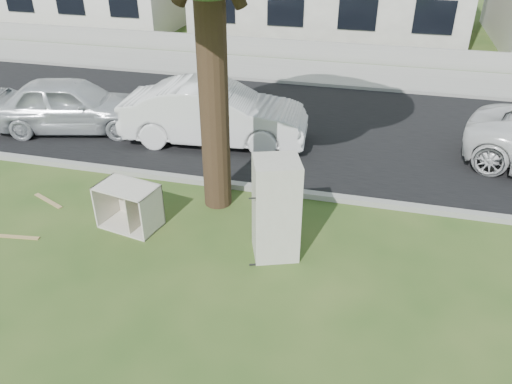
% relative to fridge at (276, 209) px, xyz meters
% --- Properties ---
extents(ground, '(120.00, 120.00, 0.00)m').
position_rel_fridge_xyz_m(ground, '(-1.06, -0.46, -0.89)').
color(ground, '#2D4C1B').
extents(road, '(120.00, 7.00, 0.01)m').
position_rel_fridge_xyz_m(road, '(-1.06, 5.54, -0.89)').
color(road, black).
rests_on(road, ground).
extents(kerb_near, '(120.00, 0.18, 0.12)m').
position_rel_fridge_xyz_m(kerb_near, '(-1.06, 1.99, -0.89)').
color(kerb_near, gray).
rests_on(kerb_near, ground).
extents(kerb_far, '(120.00, 0.18, 0.12)m').
position_rel_fridge_xyz_m(kerb_far, '(-1.06, 9.09, -0.89)').
color(kerb_far, gray).
rests_on(kerb_far, ground).
extents(sidewalk, '(120.00, 2.80, 0.01)m').
position_rel_fridge_xyz_m(sidewalk, '(-1.06, 10.54, -0.89)').
color(sidewalk, gray).
rests_on(sidewalk, ground).
extents(low_wall, '(120.00, 0.15, 0.70)m').
position_rel_fridge_xyz_m(low_wall, '(-1.06, 12.14, -0.54)').
color(low_wall, gray).
rests_on(low_wall, ground).
extents(fridge, '(0.92, 0.89, 1.78)m').
position_rel_fridge_xyz_m(fridge, '(0.00, 0.00, 0.00)').
color(fridge, beige).
rests_on(fridge, ground).
extents(cabinet, '(1.19, 0.86, 0.84)m').
position_rel_fridge_xyz_m(cabinet, '(-2.79, 0.15, -0.47)').
color(cabinet, beige).
rests_on(cabinet, ground).
extents(plank_a, '(1.01, 0.21, 0.02)m').
position_rel_fridge_xyz_m(plank_a, '(-4.71, -0.72, -0.88)').
color(plank_a, '#A3874F').
rests_on(plank_a, ground).
extents(plank_b, '(0.83, 0.43, 0.02)m').
position_rel_fridge_xyz_m(plank_b, '(-4.82, 0.53, -0.88)').
color(plank_b, '#A28754').
rests_on(plank_b, ground).
extents(plank_c, '(0.30, 0.76, 0.02)m').
position_rel_fridge_xyz_m(plank_c, '(-2.66, 0.42, -0.88)').
color(plank_c, tan).
rests_on(plank_c, ground).
extents(car_center, '(4.65, 1.99, 1.49)m').
position_rel_fridge_xyz_m(car_center, '(-2.43, 4.15, -0.14)').
color(car_center, white).
rests_on(car_center, ground).
extents(car_left, '(4.35, 2.57, 1.39)m').
position_rel_fridge_xyz_m(car_left, '(-6.27, 3.96, -0.20)').
color(car_left, silver).
rests_on(car_left, ground).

